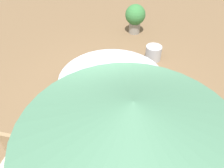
# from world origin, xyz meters

# --- Properties ---
(ground_plane) EXTENTS (16.00, 16.00, 0.00)m
(ground_plane) POSITION_xyz_m (0.00, 0.00, 0.00)
(ground_plane) COLOR brown
(round_bed) EXTENTS (2.45, 2.45, 0.50)m
(round_bed) POSITION_xyz_m (0.00, 0.00, 0.26)
(round_bed) COLOR #595966
(round_bed) RESTS_ON ground_plane
(throw_pillow_0) EXTENTS (0.40, 0.38, 0.15)m
(throw_pillow_0) POSITION_xyz_m (-0.08, 0.62, 0.57)
(throw_pillow_0) COLOR beige
(throw_pillow_0) RESTS_ON round_bed
(throw_pillow_1) EXTENTS (0.53, 0.37, 0.16)m
(throw_pillow_1) POSITION_xyz_m (-0.65, 0.08, 0.58)
(throw_pillow_1) COLOR white
(throw_pillow_1) RESTS_ON round_bed
(patio_chair) EXTENTS (0.70, 0.70, 0.98)m
(patio_chair) POSITION_xyz_m (2.04, 1.52, 0.56)
(patio_chair) COLOR #997A56
(patio_chair) RESTS_ON ground_plane
(patio_umbrella) EXTENTS (2.58, 2.58, 2.16)m
(patio_umbrella) POSITION_xyz_m (0.57, 2.37, 1.92)
(patio_umbrella) COLOR #262628
(patio_umbrella) RESTS_ON ground_plane
(planter) EXTENTS (0.67, 0.67, 0.98)m
(planter) POSITION_xyz_m (-1.71, -2.71, 0.58)
(planter) COLOR gray
(planter) RESTS_ON ground_plane
(side_table) EXTENTS (0.45, 0.45, 0.42)m
(side_table) POSITION_xyz_m (-1.59, -1.02, 0.21)
(side_table) COLOR #B7B7BC
(side_table) RESTS_ON ground_plane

